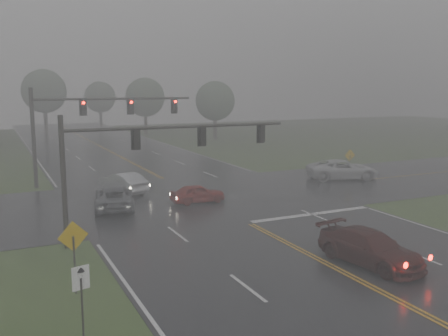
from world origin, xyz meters
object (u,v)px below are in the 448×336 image
sedan_maroon (369,264)px  pickup_white (342,179)px  signal_gantry_near (140,151)px  car_grey (115,209)px  signal_gantry_far (85,117)px  sedan_red (198,203)px  sedan_silver (124,193)px

sedan_maroon → pickup_white: (12.17, 17.13, 0.00)m
signal_gantry_near → pickup_white: bearing=23.7°
car_grey → signal_gantry_far: bearing=-77.6°
sedan_red → signal_gantry_near: bearing=138.3°
sedan_maroon → signal_gantry_far: signal_gantry_far is taller
sedan_silver → signal_gantry_near: size_ratio=0.37×
pickup_white → signal_gantry_far: size_ratio=0.46×
sedan_silver → car_grey: sedan_silver is taller
car_grey → signal_gantry_far: (-0.01, 9.29, 5.45)m
sedan_maroon → signal_gantry_far: 26.26m
car_grey → signal_gantry_near: 8.32m
sedan_red → sedan_maroon: bearing=-169.4°
signal_gantry_near → signal_gantry_far: 16.23m
pickup_white → car_grey: bearing=114.0°
signal_gantry_near → sedan_maroon: bearing=-45.5°
sedan_maroon → sedan_red: bearing=91.1°
signal_gantry_far → pickup_white: bearing=-20.0°
sedan_silver → signal_gantry_far: signal_gantry_far is taller
signal_gantry_far → sedan_red: bearing=-61.1°
sedan_red → signal_gantry_near: signal_gantry_near is taller
sedan_red → signal_gantry_far: (-5.56, 10.07, 5.45)m
sedan_red → pickup_white: bearing=-78.1°
sedan_maroon → sedan_red: size_ratio=1.39×
signal_gantry_near → sedan_silver: bearing=80.6°
signal_gantry_far → sedan_maroon: bearing=-72.0°
pickup_white → sedan_silver: bearing=100.3°
pickup_white → signal_gantry_near: (-20.25, -8.90, 4.61)m
sedan_red → car_grey: (-5.55, 0.78, 0.00)m
sedan_red → pickup_white: (14.54, 2.76, 0.00)m
car_grey → sedan_red: bearing=-175.6°
car_grey → signal_gantry_near: (-0.15, -6.92, 4.61)m
signal_gantry_near → signal_gantry_far: bearing=89.5°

